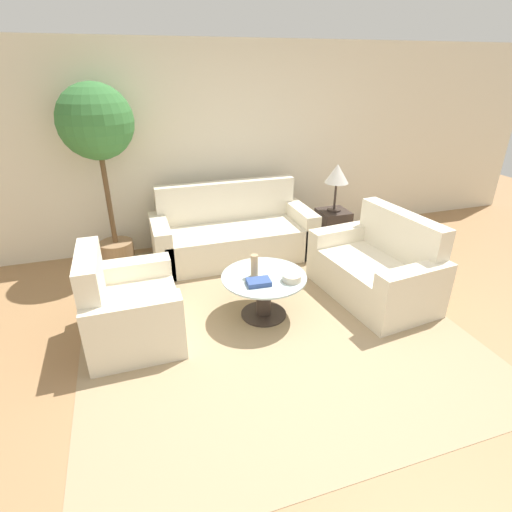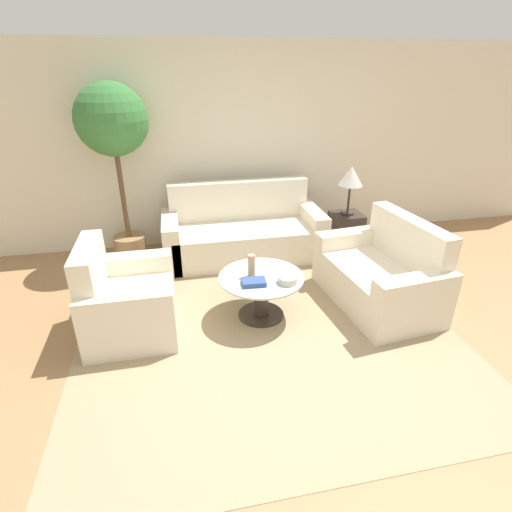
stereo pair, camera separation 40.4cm
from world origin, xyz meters
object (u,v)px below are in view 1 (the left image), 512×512
at_px(vase, 254,266).
at_px(sofa_main, 232,234).
at_px(book_stack, 259,282).
at_px(coffee_table, 264,290).
at_px(bowl, 292,278).
at_px(potted_plant, 98,134).
at_px(loveseat, 378,270).
at_px(table_lamp, 337,175).
at_px(armchair, 126,311).

bearing_deg(vase, sofa_main, 83.53).
xyz_separation_m(vase, book_stack, (-0.01, -0.16, -0.09)).
distance_m(sofa_main, coffee_table, 1.48).
distance_m(coffee_table, vase, 0.29).
relative_size(coffee_table, bowl, 4.62).
bearing_deg(sofa_main, vase, -96.47).
distance_m(potted_plant, vase, 2.34).
xyz_separation_m(loveseat, book_stack, (-1.42, -0.15, 0.18)).
bearing_deg(potted_plant, vase, -51.82).
relative_size(loveseat, table_lamp, 2.29).
relative_size(armchair, table_lamp, 1.55).
distance_m(armchair, table_lamp, 3.11).
height_order(table_lamp, vase, table_lamp).
relative_size(sofa_main, book_stack, 8.93).
height_order(sofa_main, coffee_table, sofa_main).
relative_size(loveseat, vase, 6.32).
bearing_deg(table_lamp, loveseat, -95.72).
distance_m(vase, book_stack, 0.19).
bearing_deg(potted_plant, loveseat, -31.57).
distance_m(armchair, potted_plant, 2.09).
bearing_deg(loveseat, coffee_table, -95.78).
bearing_deg(table_lamp, coffee_table, -138.03).
xyz_separation_m(table_lamp, vase, (-1.53, -1.27, -0.45)).
bearing_deg(sofa_main, book_stack, -96.20).
xyz_separation_m(loveseat, vase, (-1.40, 0.01, 0.27)).
bearing_deg(bowl, potted_plant, 130.97).
bearing_deg(vase, potted_plant, 128.18).
height_order(coffee_table, table_lamp, table_lamp).
distance_m(armchair, book_stack, 1.23).
bearing_deg(loveseat, vase, -96.87).
xyz_separation_m(loveseat, potted_plant, (-2.70, 1.66, 1.31)).
relative_size(sofa_main, vase, 9.00).
bearing_deg(bowl, book_stack, 173.59).
xyz_separation_m(table_lamp, potted_plant, (-2.83, 0.37, 0.59)).
bearing_deg(loveseat, book_stack, -90.25).
height_order(loveseat, potted_plant, potted_plant).
distance_m(armchair, bowl, 1.55).
bearing_deg(sofa_main, table_lamp, -7.69).
relative_size(sofa_main, table_lamp, 3.26).
bearing_deg(sofa_main, loveseat, -49.88).
bearing_deg(potted_plant, table_lamp, -7.48).
relative_size(potted_plant, book_stack, 9.42).
height_order(potted_plant, book_stack, potted_plant).
xyz_separation_m(armchair, potted_plant, (-0.08, 1.63, 1.31)).
height_order(sofa_main, potted_plant, potted_plant).
bearing_deg(vase, loveseat, -0.55).
bearing_deg(loveseat, potted_plant, -127.89).
relative_size(table_lamp, potted_plant, 0.29).
bearing_deg(potted_plant, coffee_table, -50.37).
relative_size(armchair, book_stack, 4.25).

